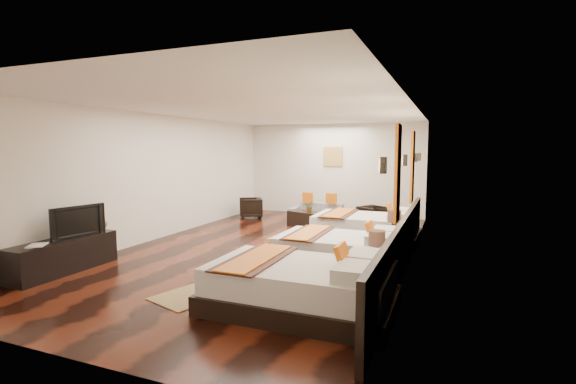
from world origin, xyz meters
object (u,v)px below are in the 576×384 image
at_px(armchair_right, 373,217).
at_px(tv, 75,221).
at_px(sofa, 319,212).
at_px(table_plant, 310,206).
at_px(coffee_table, 307,219).
at_px(figurine, 97,222).
at_px(tv_console, 64,255).
at_px(book, 28,246).
at_px(nightstand_b, 394,241).
at_px(bed_far, 367,227).
at_px(bed_near, 302,286).
at_px(bed_mid, 342,251).
at_px(nightstand_a, 376,270).
at_px(armchair_left, 251,208).

bearing_deg(armchair_right, tv, 176.95).
distance_m(sofa, table_plant, 1.07).
bearing_deg(coffee_table, figurine, -118.30).
relative_size(tv_console, book, 5.67).
bearing_deg(nightstand_b, sofa, 126.49).
bearing_deg(bed_far, bed_near, -89.99).
bearing_deg(bed_mid, figurine, -163.35).
xyz_separation_m(bed_near, tv, (-4.15, 0.25, 0.51)).
relative_size(bed_far, sofa, 1.37).
bearing_deg(nightstand_a, bed_near, -125.24).
xyz_separation_m(nightstand_a, nightstand_b, (-0.00, 1.89, 0.01)).
distance_m(bed_mid, armchair_left, 5.42).
bearing_deg(sofa, table_plant, -87.17).
bearing_deg(bed_near, figurine, 169.77).
xyz_separation_m(nightstand_b, table_plant, (-2.45, 2.36, 0.22)).
bearing_deg(bed_mid, nightstand_a, -52.05).
bearing_deg(tv_console, armchair_left, 85.65).
bearing_deg(coffee_table, nightstand_b, -43.03).
relative_size(bed_mid, armchair_left, 3.29).
relative_size(bed_mid, tv, 2.33).
bearing_deg(bed_near, tv_console, 179.45).
distance_m(armchair_left, coffee_table, 2.09).
xyz_separation_m(tv_console, sofa, (2.44, 6.29, -0.03)).
distance_m(nightstand_b, armchair_left, 5.40).
distance_m(book, sofa, 7.31).
bearing_deg(sofa, bed_far, -50.63).
distance_m(nightstand_a, tv, 4.99).
xyz_separation_m(book, armchair_left, (0.45, 6.48, -0.26)).
distance_m(bed_mid, book, 4.93).
height_order(bed_near, nightstand_a, bed_near).
relative_size(sofa, coffee_table, 1.67).
bearing_deg(sofa, nightstand_a, -64.89).
relative_size(nightstand_a, tv_console, 0.49).
distance_m(book, figurine, 1.32).
distance_m(nightstand_b, table_plant, 3.41).
xyz_separation_m(tv, armchair_right, (4.01, 5.52, -0.53)).
relative_size(bed_far, nightstand_b, 2.53).
bearing_deg(bed_mid, coffee_table, 118.30).
bearing_deg(table_plant, figurine, -118.72).
bearing_deg(table_plant, armchair_left, 163.06).
height_order(bed_near, sofa, bed_near).
bearing_deg(armchair_left, bed_mid, 13.78).
height_order(armchair_right, table_plant, table_plant).
bearing_deg(bed_far, nightstand_b, -59.50).
relative_size(book, figurine, 0.95).
height_order(figurine, armchair_left, figurine).
bearing_deg(coffee_table, table_plant, 22.62).
height_order(figurine, armchair_right, figurine).
height_order(bed_mid, armchair_left, bed_mid).
xyz_separation_m(nightstand_a, coffee_table, (-2.51, 4.23, -0.11)).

